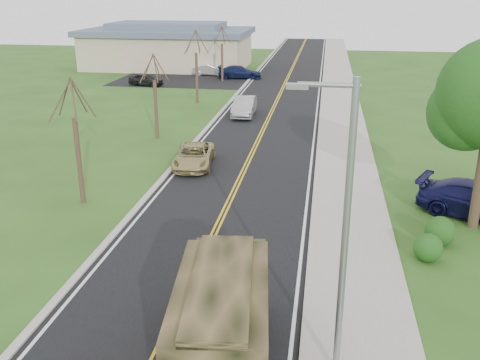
% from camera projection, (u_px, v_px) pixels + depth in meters
% --- Properties ---
extents(ground, '(160.00, 160.00, 0.00)m').
position_uv_depth(ground, '(162.00, 344.00, 15.65)').
color(ground, '#294918').
rests_on(ground, ground).
extents(road, '(8.00, 120.00, 0.01)m').
position_uv_depth(road, '(280.00, 93.00, 52.80)').
color(road, black).
rests_on(road, ground).
extents(curb_right, '(0.30, 120.00, 0.12)m').
position_uv_depth(curb_right, '(323.00, 94.00, 52.17)').
color(curb_right, '#9E998E').
rests_on(curb_right, ground).
extents(sidewalk_right, '(3.20, 120.00, 0.10)m').
position_uv_depth(sidewalk_right, '(341.00, 94.00, 51.91)').
color(sidewalk_right, '#9E998E').
rests_on(sidewalk_right, ground).
extents(curb_left, '(0.30, 120.00, 0.10)m').
position_uv_depth(curb_left, '(239.00, 91.00, 53.40)').
color(curb_left, '#9E998E').
rests_on(curb_left, ground).
extents(street_light, '(1.65, 0.22, 8.00)m').
position_uv_depth(street_light, '(342.00, 224.00, 12.96)').
color(street_light, gray).
rests_on(street_light, ground).
extents(bare_tree_a, '(1.93, 2.26, 6.08)m').
position_uv_depth(bare_tree_a, '(78.00, 151.00, 25.08)').
color(bare_tree_a, '#38281C').
rests_on(bare_tree_a, ground).
extents(bare_tree_b, '(1.83, 2.14, 5.73)m').
position_uv_depth(bare_tree_b, '(156.00, 103.00, 36.28)').
color(bare_tree_b, '#38281C').
rests_on(bare_tree_b, ground).
extents(bare_tree_c, '(2.04, 2.39, 6.42)m').
position_uv_depth(bare_tree_c, '(197.00, 72.00, 47.32)').
color(bare_tree_c, '#38281C').
rests_on(bare_tree_c, ground).
extents(bare_tree_d, '(1.88, 2.20, 5.91)m').
position_uv_depth(bare_tree_d, '(222.00, 58.00, 58.55)').
color(bare_tree_d, '#38281C').
rests_on(bare_tree_d, ground).
extents(commercial_building, '(25.50, 21.50, 5.65)m').
position_uv_depth(commercial_building, '(168.00, 46.00, 69.09)').
color(commercial_building, tan).
rests_on(commercial_building, ground).
extents(military_truck, '(2.94, 6.64, 3.21)m').
position_uv_depth(military_truck, '(223.00, 314.00, 13.90)').
color(military_truck, black).
rests_on(military_truck, ground).
extents(suv_champagne, '(2.55, 4.75, 1.27)m').
position_uv_depth(suv_champagne, '(194.00, 156.00, 31.02)').
color(suv_champagne, tan).
rests_on(suv_champagne, ground).
extents(sedan_silver, '(1.75, 4.70, 1.53)m').
position_uv_depth(sedan_silver, '(244.00, 106.00, 43.21)').
color(sedan_silver, '#A1A1A5').
rests_on(sedan_silver, ground).
extents(pickup_navy, '(5.89, 4.33, 1.59)m').
position_uv_depth(pickup_navy, '(480.00, 201.00, 24.01)').
color(pickup_navy, '#10103B').
rests_on(pickup_navy, ground).
extents(lot_car_dark, '(3.97, 2.30, 1.27)m').
position_uv_depth(lot_car_dark, '(146.00, 80.00, 56.59)').
color(lot_car_dark, black).
rests_on(lot_car_dark, ground).
extents(lot_car_silver, '(3.94, 1.46, 1.29)m').
position_uv_depth(lot_car_silver, '(210.00, 70.00, 63.24)').
color(lot_car_silver, silver).
rests_on(lot_car_silver, ground).
extents(lot_car_navy, '(5.11, 2.42, 1.44)m').
position_uv_depth(lot_car_navy, '(240.00, 72.00, 61.04)').
color(lot_car_navy, '#10183C').
rests_on(lot_car_navy, ground).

